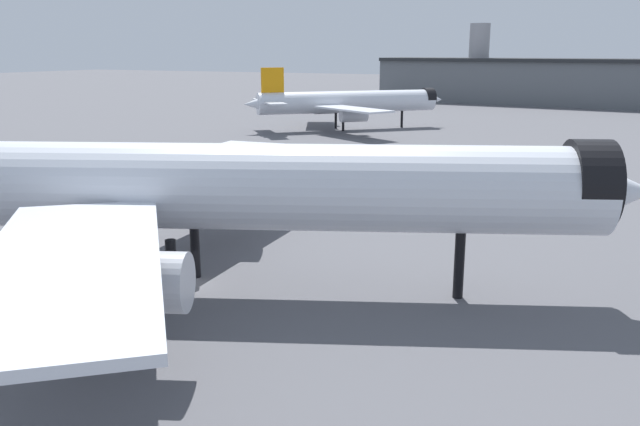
% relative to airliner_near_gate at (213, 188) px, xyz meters
% --- Properties ---
extents(ground, '(900.00, 900.00, 0.00)m').
position_rel_airliner_near_gate_xyz_m(ground, '(-2.89, 0.32, -8.42)').
color(ground, '#56565B').
extents(airliner_near_gate, '(63.13, 56.35, 19.10)m').
position_rel_airliner_near_gate_xyz_m(airliner_near_gate, '(0.00, 0.00, 0.00)').
color(airliner_near_gate, silver).
rests_on(airliner_near_gate, ground).
extents(airliner_far_taxiway, '(41.34, 40.37, 14.74)m').
position_rel_airliner_near_gate_xyz_m(airliner_far_taxiway, '(-35.46, 105.17, -1.92)').
color(airliner_far_taxiway, silver).
rests_on(airliner_far_taxiway, ground).
extents(traffic_cone_near_nose, '(0.46, 0.46, 0.57)m').
position_rel_airliner_near_gate_xyz_m(traffic_cone_near_nose, '(-32.37, 18.30, -8.13)').
color(traffic_cone_near_nose, '#F2600C').
rests_on(traffic_cone_near_nose, ground).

